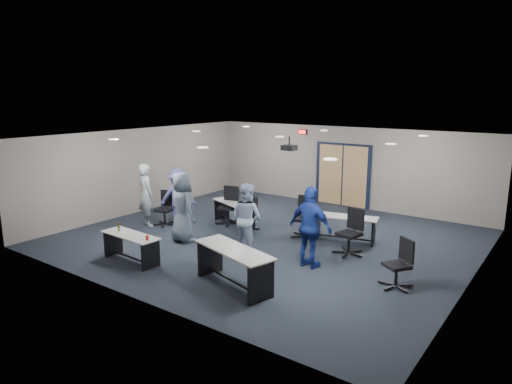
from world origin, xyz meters
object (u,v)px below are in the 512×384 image
Objects in this scene: person_lightblue at (247,218)px; chair_back_b at (248,214)px; person_gray at (146,195)px; person_back at (178,197)px; chair_loose_left at (164,209)px; person_navy at (310,227)px; table_back_right at (345,224)px; person_plaid at (182,207)px; chair_back_c at (305,217)px; table_back_left at (234,209)px; table_front_right at (234,261)px; table_front_left at (131,243)px; chair_back_a at (228,206)px; chair_back_d at (349,232)px; chair_loose_right at (397,264)px.

chair_back_b is at bearing -46.75° from person_lightblue.
person_back is at bearing -122.22° from person_gray.
person_navy is at bearing -21.03° from chair_loose_left.
person_gray is (-2.68, -1.31, 0.43)m from chair_back_b.
person_plaid is (-3.43, -2.47, 0.46)m from table_back_right.
person_plaid is at bearing -156.71° from chair_back_c.
table_back_left is 1.67m from person_back.
person_back is at bearing -127.85° from chair_back_b.
person_gray is at bearing 4.54° from person_back.
table_front_right is 3.82m from chair_back_b.
chair_back_a is (-0.14, 3.68, 0.11)m from table_front_left.
table_back_left is at bearing 10.09° from chair_back_a.
chair_back_c is (2.33, 3.89, 0.11)m from table_front_left.
person_lightblue is (-1.59, -2.15, 0.40)m from table_back_right.
chair_back_a is 0.66× the size of person_back.
person_navy is at bearing -161.71° from person_gray.
table_front_right is 4.43m from table_back_left.
person_navy is (3.49, 2.11, 0.47)m from table_front_left.
person_gray reaches higher than table_front_right.
person_navy is at bearing 84.59° from table_front_right.
table_front_left is at bearing 151.12° from person_gray.
person_gray is (-1.97, 2.19, 0.47)m from table_front_left.
person_back is at bearing -21.84° from person_plaid.
chair_back_c is 4.63m from person_gray.
chair_back_c is 0.66× the size of person_back.
person_gray is (-5.82, -1.17, 0.36)m from chair_back_d.
chair_back_b is 0.98× the size of chair_loose_right.
chair_back_c is at bearing 62.14° from table_front_left.
person_plaid is at bearing 96.14° from table_front_left.
person_navy is (3.58, 0.34, 0.00)m from person_plaid.
table_back_right is at bearing 132.84° from chair_back_d.
chair_back_a is at bearing 175.28° from table_back_right.
person_navy reaches higher than chair_loose_left.
table_back_right is 3.52m from chair_back_a.
chair_loose_right is 0.55× the size of person_plaid.
chair_loose_left is at bearing 169.13° from table_front_right.
chair_loose_right is at bearing 51.00° from table_front_right.
table_back_right is 0.95× the size of person_gray.
chair_back_d is at bearing -7.52° from chair_loose_left.
chair_loose_left is at bearing -148.38° from chair_loose_right.
chair_back_b is 4.91m from chair_loose_right.
person_gray and person_navy have the same top height.
person_gray is (-1.83, -1.49, 0.36)m from chair_back_a.
person_back is (0.71, 0.57, -0.08)m from person_gray.
table_front_right is at bearing 126.66° from person_lightblue.
table_back_left is 0.99× the size of table_back_right.
table_front_right is 1.18× the size of table_back_right.
chair_back_d is 0.65× the size of person_lightblue.
person_plaid is at bearing 16.78° from person_lightblue.
table_front_left is 1.45× the size of chair_back_a.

